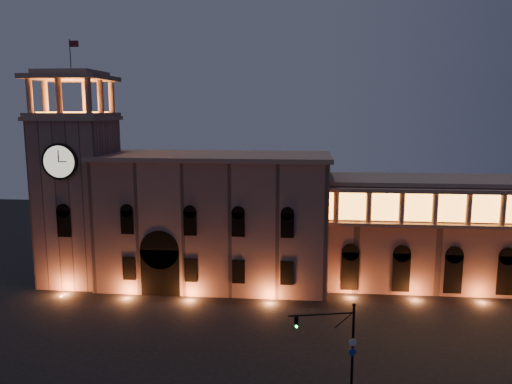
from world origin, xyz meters
The scene contains 5 objects.
ground centered at (0.00, 0.00, 0.00)m, with size 160.00×160.00×0.00m, color black.
government_building centered at (-2.08, 21.93, 8.77)m, with size 30.80×12.80×17.60m.
clock_tower centered at (-20.50, 20.98, 12.50)m, with size 9.80×9.80×32.40m.
colonnade_wing centered at (32.00, 23.92, 7.33)m, with size 40.60×11.50×14.50m.
traffic_light centered at (13.12, -4.36, 4.14)m, with size 5.63×1.57×7.87m.
Camera 1 is at (9.68, -43.13, 23.37)m, focal length 35.00 mm.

